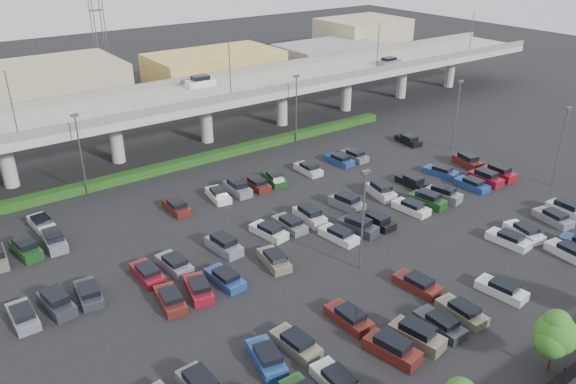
{
  "coord_description": "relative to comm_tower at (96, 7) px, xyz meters",
  "views": [
    {
      "loc": [
        -32.34,
        -41.12,
        29.92
      ],
      "look_at": [
        2.0,
        6.64,
        2.0
      ],
      "focal_mm": 35.0,
      "sensor_mm": 36.0,
      "label": 1
    }
  ],
  "objects": [
    {
      "name": "tree_row",
      "position": [
        -3.3,
        -100.53,
        -12.09
      ],
      "size": [
        65.07,
        3.66,
        5.94
      ],
      "color": "#332316",
      "rests_on": "ground"
    },
    {
      "name": "hedge",
      "position": [
        -4.0,
        -49.0,
        -15.06
      ],
      "size": [
        66.0,
        1.6,
        1.1
      ],
      "primitive_type": "cube",
      "color": "#153810",
      "rests_on": "ground"
    },
    {
      "name": "comm_tower",
      "position": [
        0.0,
        0.0,
        0.0
      ],
      "size": [
        2.4,
        2.4,
        30.0
      ],
      "color": "#4C4B51",
      "rests_on": "ground"
    },
    {
      "name": "distant_buildings",
      "position": [
        8.38,
        -12.19,
        -11.87
      ],
      "size": [
        138.0,
        24.0,
        9.0
      ],
      "color": "gray",
      "rests_on": "ground"
    },
    {
      "name": "light_poles",
      "position": [
        -8.12,
        -72.0,
        -9.37
      ],
      "size": [
        66.9,
        48.38,
        10.3
      ],
      "color": "#4C4B51",
      "rests_on": "ground"
    },
    {
      "name": "ground",
      "position": [
        -4.0,
        -74.0,
        -15.61
      ],
      "size": [
        280.0,
        280.0,
        0.0
      ],
      "primitive_type": "plane",
      "color": "black"
    },
    {
      "name": "overpass",
      "position": [
        -4.21,
        -41.99,
        -8.64
      ],
      "size": [
        150.0,
        13.0,
        15.8
      ],
      "color": "gray",
      "rests_on": "ground"
    },
    {
      "name": "parked_cars",
      "position": [
        -5.61,
        -77.31,
        -15.0
      ],
      "size": [
        62.9,
        41.62,
        1.67
      ],
      "color": "#174219",
      "rests_on": "ground"
    }
  ]
}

